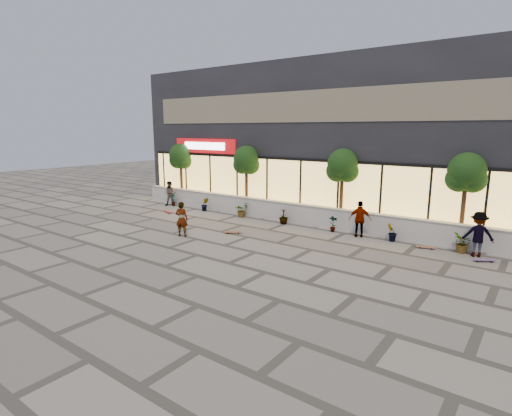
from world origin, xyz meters
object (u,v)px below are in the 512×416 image
Objects in this scene: skater_left at (170,194)px; skateboard_center at (233,232)px; tree_east at (466,175)px; skater_right_near at (360,219)px; skater_center at (182,219)px; tree_west at (181,158)px; tree_midwest at (246,162)px; skateboard_right_near at (426,247)px; skateboard_left at (168,212)px; skateboard_right_far at (484,260)px; tree_mideast at (342,167)px; skater_right_far at (478,234)px.

skateboard_center is (7.63, -2.96, -0.72)m from skater_left.
tree_east reaches higher than skater_right_near.
skater_center reaches higher than skateboard_center.
tree_west is at bearing -29.36° from skater_right_near.
skateboard_center is (-5.03, -2.96, -0.76)m from skater_right_near.
skater_right_near reaches higher than skater_center.
skater_right_near is (7.58, -1.40, -2.15)m from tree_midwest.
tree_midwest reaches higher than skater_right_near.
skater_center is at bearing 11.87° from skater_right_near.
skateboard_left is at bearing 171.24° from skateboard_right_near.
skater_left is 2.30m from skateboard_left.
skateboard_center is 6.26m from skateboard_left.
skateboard_right_near is 1.01× the size of skateboard_right_far.
tree_west is at bearing 112.34° from skateboard_center.
tree_mideast is at bearing 146.87° from skateboard_right_near.
tree_mideast is (11.50, 0.00, 0.00)m from tree_west.
tree_mideast is 7.54m from skateboard_right_far.
skater_center is 2.14× the size of skateboard_right_far.
tree_mideast reaches higher than skater_right_far.
skater_right_far is at bearing -11.55° from skateboard_right_near.
tree_east is 10.36m from skateboard_center.
skater_right_near is (12.65, 0.00, 0.04)m from skater_left.
tree_midwest is at bearing 0.00° from tree_west.
tree_mideast is at bearing 36.08° from skateboard_left.
skateboard_right_near is at bearing -5.36° from tree_west.
skater_right_far reaches higher than skateboard_right_far.
tree_mideast is at bearing 12.41° from skateboard_center.
skateboard_left is at bearing -162.77° from tree_mideast.
skateboard_center is at bearing 160.77° from skateboard_right_far.
skater_left is at bearing -164.57° from tree_midwest.
skateboard_center is (-3.44, -4.36, -2.90)m from tree_mideast.
skater_center is 5.51m from skateboard_left.
skateboard_right_near is (2.92, -0.10, -0.76)m from skater_right_near.
tree_west is 1.00× the size of tree_midwest.
tree_midwest reaches higher than skater_left.
skateboard_right_far is at bearing -16.36° from tree_mideast.
tree_midwest is at bearing 180.00° from tree_east.
tree_midwest is (5.50, 0.00, 0.00)m from tree_west.
skateboard_center is 10.40m from skateboard_right_far.
skater_center reaches higher than skateboard_left.
skater_right_far is at bearing -59.62° from tree_east.
skateboard_right_far is at bearing -26.63° from skateboard_right_near.
skateboard_center is at bearing -128.33° from tree_mideast.
tree_east is at bearing 0.00° from tree_mideast.
skater_right_near is (13.08, -1.40, -2.15)m from tree_west.
skateboard_right_far is (2.18, -0.46, 0.00)m from skateboard_right_near.
tree_midwest is 6.00m from tree_mideast.
skater_right_near is at bearing -168.03° from skater_center.
skater_right_far reaches higher than skater_center.
tree_mideast is 2.22× the size of skater_right_far.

